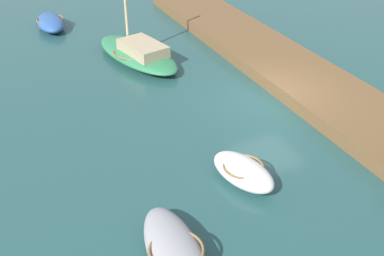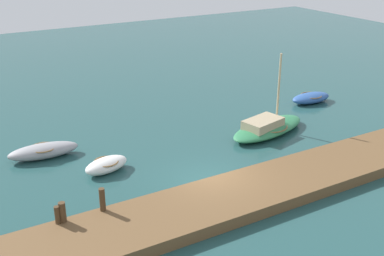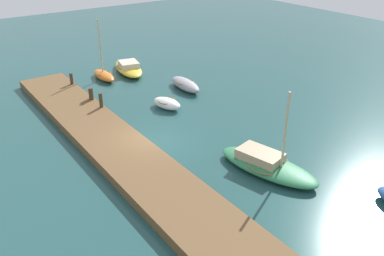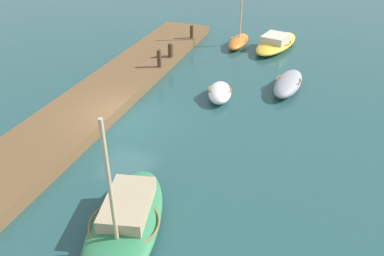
{
  "view_description": "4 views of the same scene",
  "coord_description": "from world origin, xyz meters",
  "px_view_note": "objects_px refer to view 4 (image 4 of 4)",
  "views": [
    {
      "loc": [
        -13.59,
        9.66,
        8.89
      ],
      "look_at": [
        -1.21,
        3.97,
        0.52
      ],
      "focal_mm": 44.81,
      "sensor_mm": 36.0,
      "label": 1
    },
    {
      "loc": [
        -10.67,
        -16.71,
        10.91
      ],
      "look_at": [
        0.9,
        3.35,
        1.39
      ],
      "focal_mm": 44.8,
      "sensor_mm": 36.0,
      "label": 2
    },
    {
      "loc": [
        18.36,
        -10.18,
        11.51
      ],
      "look_at": [
        1.18,
        2.06,
        0.92
      ],
      "focal_mm": 38.24,
      "sensor_mm": 36.0,
      "label": 3
    },
    {
      "loc": [
        13.63,
        8.39,
        9.31
      ],
      "look_at": [
        1.14,
        3.82,
        1.16
      ],
      "focal_mm": 36.88,
      "sensor_mm": 36.0,
      "label": 4
    }
  ],
  "objects_px": {
    "rowboat_orange": "(239,41)",
    "mooring_post_mid_west": "(172,50)",
    "motorboat_yellow": "(276,43)",
    "mooring_post_mid_east": "(170,50)",
    "sailboat_green": "(125,222)",
    "mooring_post_east": "(159,59)",
    "dinghy_white": "(220,92)",
    "mooring_post_west": "(192,32)",
    "rowboat_grey": "(288,83)"
  },
  "relations": [
    {
      "from": "rowboat_orange",
      "to": "mooring_post_mid_west",
      "type": "height_order",
      "value": "rowboat_orange"
    },
    {
      "from": "motorboat_yellow",
      "to": "mooring_post_mid_east",
      "type": "height_order",
      "value": "mooring_post_mid_east"
    },
    {
      "from": "sailboat_green",
      "to": "mooring_post_east",
      "type": "distance_m",
      "value": 12.16
    },
    {
      "from": "dinghy_white",
      "to": "sailboat_green",
      "type": "height_order",
      "value": "sailboat_green"
    },
    {
      "from": "dinghy_white",
      "to": "mooring_post_west",
      "type": "bearing_deg",
      "value": -163.2
    },
    {
      "from": "mooring_post_mid_east",
      "to": "mooring_post_east",
      "type": "height_order",
      "value": "mooring_post_east"
    },
    {
      "from": "rowboat_grey",
      "to": "mooring_post_mid_west",
      "type": "bearing_deg",
      "value": -94.85
    },
    {
      "from": "mooring_post_west",
      "to": "mooring_post_mid_west",
      "type": "xyz_separation_m",
      "value": [
        3.55,
        0.0,
        -0.06
      ]
    },
    {
      "from": "dinghy_white",
      "to": "mooring_post_mid_west",
      "type": "distance_m",
      "value": 5.41
    },
    {
      "from": "mooring_post_east",
      "to": "mooring_post_mid_west",
      "type": "bearing_deg",
      "value": 180.0
    },
    {
      "from": "dinghy_white",
      "to": "mooring_post_east",
      "type": "relative_size",
      "value": 2.51
    },
    {
      "from": "sailboat_green",
      "to": "mooring_post_mid_east",
      "type": "relative_size",
      "value": 7.04
    },
    {
      "from": "sailboat_green",
      "to": "mooring_post_mid_west",
      "type": "relative_size",
      "value": 8.11
    },
    {
      "from": "sailboat_green",
      "to": "mooring_post_west",
      "type": "xyz_separation_m",
      "value": [
        -16.85,
        -3.97,
        0.55
      ]
    },
    {
      "from": "mooring_post_mid_west",
      "to": "mooring_post_east",
      "type": "relative_size",
      "value": 0.73
    },
    {
      "from": "dinghy_white",
      "to": "rowboat_grey",
      "type": "bearing_deg",
      "value": 112.48
    },
    {
      "from": "rowboat_orange",
      "to": "mooring_post_east",
      "type": "xyz_separation_m",
      "value": [
        6.35,
        -3.04,
        0.64
      ]
    },
    {
      "from": "mooring_post_west",
      "to": "mooring_post_mid_west",
      "type": "relative_size",
      "value": 1.18
    },
    {
      "from": "mooring_post_west",
      "to": "rowboat_orange",
      "type": "bearing_deg",
      "value": 107.81
    },
    {
      "from": "rowboat_orange",
      "to": "motorboat_yellow",
      "type": "relative_size",
      "value": 0.9
    },
    {
      "from": "sailboat_green",
      "to": "motorboat_yellow",
      "type": "bearing_deg",
      "value": 161.94
    },
    {
      "from": "rowboat_orange",
      "to": "sailboat_green",
      "type": "bearing_deg",
      "value": 3.71
    },
    {
      "from": "rowboat_orange",
      "to": "mooring_post_mid_east",
      "type": "height_order",
      "value": "rowboat_orange"
    },
    {
      "from": "dinghy_white",
      "to": "mooring_post_mid_east",
      "type": "height_order",
      "value": "mooring_post_mid_east"
    },
    {
      "from": "dinghy_white",
      "to": "mooring_post_west",
      "type": "xyz_separation_m",
      "value": [
        -7.03,
        -4.1,
        0.59
      ]
    },
    {
      "from": "sailboat_green",
      "to": "mooring_post_west",
      "type": "distance_m",
      "value": 17.32
    },
    {
      "from": "mooring_post_mid_east",
      "to": "mooring_post_east",
      "type": "xyz_separation_m",
      "value": [
        1.61,
        0.0,
        0.08
      ]
    },
    {
      "from": "rowboat_orange",
      "to": "rowboat_grey",
      "type": "distance_m",
      "value": 7.11
    },
    {
      "from": "mooring_post_west",
      "to": "mooring_post_east",
      "type": "height_order",
      "value": "mooring_post_east"
    },
    {
      "from": "mooring_post_mid_east",
      "to": "mooring_post_east",
      "type": "distance_m",
      "value": 1.61
    },
    {
      "from": "rowboat_orange",
      "to": "mooring_post_mid_east",
      "type": "bearing_deg",
      "value": -31.98
    },
    {
      "from": "rowboat_grey",
      "to": "rowboat_orange",
      "type": "bearing_deg",
      "value": -139.25
    },
    {
      "from": "rowboat_orange",
      "to": "sailboat_green",
      "type": "xyz_separation_m",
      "value": [
        17.83,
        0.93,
        0.02
      ]
    },
    {
      "from": "dinghy_white",
      "to": "motorboat_yellow",
      "type": "distance_m",
      "value": 8.55
    },
    {
      "from": "rowboat_orange",
      "to": "mooring_post_mid_east",
      "type": "distance_m",
      "value": 5.66
    },
    {
      "from": "motorboat_yellow",
      "to": "mooring_post_mid_west",
      "type": "xyz_separation_m",
      "value": [
        4.95,
        -5.53,
        0.49
      ]
    },
    {
      "from": "dinghy_white",
      "to": "mooring_post_east",
      "type": "xyz_separation_m",
      "value": [
        -1.66,
        -4.1,
        0.66
      ]
    },
    {
      "from": "mooring_post_mid_west",
      "to": "mooring_post_mid_east",
      "type": "height_order",
      "value": "mooring_post_mid_east"
    },
    {
      "from": "mooring_post_west",
      "to": "mooring_post_mid_east",
      "type": "bearing_deg",
      "value": 0.0
    },
    {
      "from": "mooring_post_mid_west",
      "to": "mooring_post_mid_east",
      "type": "xyz_separation_m",
      "value": [
        0.21,
        0.0,
        0.06
      ]
    },
    {
      "from": "mooring_post_mid_east",
      "to": "rowboat_grey",
      "type": "bearing_deg",
      "value": 82.06
    },
    {
      "from": "mooring_post_mid_west",
      "to": "mooring_post_mid_east",
      "type": "distance_m",
      "value": 0.21
    },
    {
      "from": "sailboat_green",
      "to": "mooring_post_east",
      "type": "relative_size",
      "value": 5.96
    },
    {
      "from": "rowboat_grey",
      "to": "mooring_post_east",
      "type": "height_order",
      "value": "mooring_post_east"
    },
    {
      "from": "mooring_post_west",
      "to": "mooring_post_east",
      "type": "bearing_deg",
      "value": 0.0
    },
    {
      "from": "motorboat_yellow",
      "to": "mooring_post_mid_west",
      "type": "bearing_deg",
      "value": -35.77
    },
    {
      "from": "rowboat_orange",
      "to": "mooring_post_mid_east",
      "type": "xyz_separation_m",
      "value": [
        4.74,
        -3.04,
        0.57
      ]
    },
    {
      "from": "mooring_post_mid_west",
      "to": "mooring_post_mid_east",
      "type": "bearing_deg",
      "value": 0.0
    },
    {
      "from": "motorboat_yellow",
      "to": "mooring_post_mid_west",
      "type": "distance_m",
      "value": 7.43
    },
    {
      "from": "mooring_post_west",
      "to": "mooring_post_mid_east",
      "type": "xyz_separation_m",
      "value": [
        3.76,
        0.0,
        -0.01
      ]
    }
  ]
}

